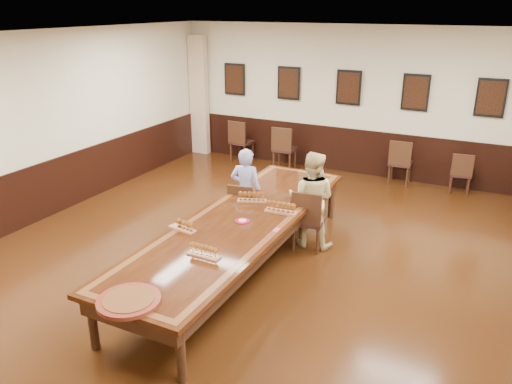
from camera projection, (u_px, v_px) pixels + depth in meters
The scene contains 23 objects.
floor at pixel (241, 268), 7.25m from camera, with size 8.00×10.00×0.02m, color black.
ceiling at pixel (238, 37), 6.11m from camera, with size 8.00×10.00×0.02m, color white.
wall_back at pixel (349, 101), 10.87m from camera, with size 8.00×0.02×3.20m, color beige.
wall_left at pixel (29, 130), 8.37m from camera, with size 0.02×10.00×3.20m, color beige.
chair_man at pixel (244, 208), 8.17m from camera, with size 0.42×0.46×0.90m, color black, non-canonical shape.
chair_woman at pixel (309, 219), 7.68m from camera, with size 0.46×0.50×0.98m, color black, non-canonical shape.
spare_chair_a at pixel (242, 141), 11.99m from camera, with size 0.47×0.51×1.00m, color black, non-canonical shape.
spare_chair_b at pixel (285, 148), 11.39m from camera, with size 0.47×0.52×1.01m, color black, non-canonical shape.
spare_chair_c at pixel (401, 162), 10.46m from camera, with size 0.45×0.49×0.97m, color black, non-canonical shape.
spare_chair_d at pixel (461, 173), 9.96m from camera, with size 0.40×0.43×0.85m, color black, non-canonical shape.
person_man at pixel (246, 191), 8.16m from camera, with size 0.52×0.34×1.44m, color #4D58C1.
person_woman at pixel (311, 200), 7.67m from camera, with size 0.76×0.59×1.53m, color beige.
pink_phone at pixel (277, 230), 6.66m from camera, with size 0.06×0.13×0.01m, color #E64C73.
curtain at pixel (199, 96), 12.34m from camera, with size 0.45×0.18×2.90m, color #CAA88B.
wainscoting at pixel (240, 236), 7.07m from camera, with size 8.00×10.00×1.00m.
conference_table at pixel (240, 229), 7.03m from camera, with size 1.40×5.00×0.76m.
posters at pixel (349, 88), 10.70m from camera, with size 6.14×0.04×0.74m.
flight_a at pixel (252, 197), 7.60m from camera, with size 0.46×0.29×0.17m.
flight_b at pixel (281, 208), 7.19m from camera, with size 0.48×0.18×0.18m.
flight_c at pixel (183, 225), 6.65m from camera, with size 0.43×0.19×0.15m.
flight_d at pixel (204, 251), 5.95m from camera, with size 0.42×0.13×0.16m.
red_plate_grp at pixel (242, 221), 6.92m from camera, with size 0.20×0.20×0.03m.
carved_platter at pixel (129, 301), 5.04m from camera, with size 0.67×0.67×0.05m.
Camera 1 is at (3.07, -5.61, 3.59)m, focal length 35.00 mm.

